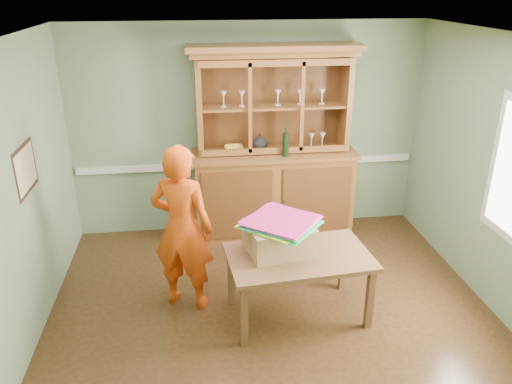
{
  "coord_description": "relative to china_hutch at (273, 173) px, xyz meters",
  "views": [
    {
      "loc": [
        -0.7,
        -4.19,
        3.12
      ],
      "look_at": [
        -0.11,
        0.4,
        1.16
      ],
      "focal_mm": 35.0,
      "sensor_mm": 36.0,
      "label": 1
    }
  ],
  "objects": [
    {
      "name": "floor",
      "position": [
        -0.29,
        -1.72,
        -0.85
      ],
      "size": [
        4.5,
        4.5,
        0.0
      ],
      "primitive_type": "plane",
      "color": "#4D2F18",
      "rests_on": "ground"
    },
    {
      "name": "ceiling",
      "position": [
        -0.29,
        -1.72,
        1.85
      ],
      "size": [
        4.5,
        4.5,
        0.0
      ],
      "primitive_type": "plane",
      "rotation": [
        3.14,
        0.0,
        0.0
      ],
      "color": "white",
      "rests_on": "wall_back"
    },
    {
      "name": "wall_back",
      "position": [
        -0.29,
        0.28,
        0.5
      ],
      "size": [
        4.5,
        0.0,
        4.5
      ],
      "primitive_type": "plane",
      "rotation": [
        1.57,
        0.0,
        0.0
      ],
      "color": "gray",
      "rests_on": "floor"
    },
    {
      "name": "wall_left",
      "position": [
        -2.54,
        -1.72,
        0.5
      ],
      "size": [
        0.0,
        4.0,
        4.0
      ],
      "primitive_type": "plane",
      "rotation": [
        1.57,
        0.0,
        1.57
      ],
      "color": "gray",
      "rests_on": "floor"
    },
    {
      "name": "wall_right",
      "position": [
        1.96,
        -1.72,
        0.5
      ],
      "size": [
        0.0,
        4.0,
        4.0
      ],
      "primitive_type": "plane",
      "rotation": [
        1.57,
        0.0,
        -1.57
      ],
      "color": "gray",
      "rests_on": "floor"
    },
    {
      "name": "wall_front",
      "position": [
        -0.29,
        -3.72,
        0.5
      ],
      "size": [
        4.5,
        0.0,
        4.5
      ],
      "primitive_type": "plane",
      "rotation": [
        -1.57,
        0.0,
        0.0
      ],
      "color": "gray",
      "rests_on": "floor"
    },
    {
      "name": "chair_rail",
      "position": [
        -0.29,
        0.25,
        0.05
      ],
      "size": [
        4.41,
        0.05,
        0.08
      ],
      "primitive_type": "cube",
      "color": "silver",
      "rests_on": "wall_back"
    },
    {
      "name": "framed_map",
      "position": [
        -2.52,
        -1.42,
        0.7
      ],
      "size": [
        0.03,
        0.6,
        0.46
      ],
      "color": "#302013",
      "rests_on": "wall_left"
    },
    {
      "name": "china_hutch",
      "position": [
        0.0,
        0.0,
        0.0
      ],
      "size": [
        2.08,
        0.69,
        2.45
      ],
      "color": "brown",
      "rests_on": "floor"
    },
    {
      "name": "dining_table",
      "position": [
        -0.04,
        -1.81,
        -0.25
      ],
      "size": [
        1.45,
        0.95,
        0.69
      ],
      "rotation": [
        0.0,
        0.0,
        0.09
      ],
      "color": "brown",
      "rests_on": "floor"
    },
    {
      "name": "cardboard_box",
      "position": [
        -0.22,
        -1.7,
        -0.02
      ],
      "size": [
        0.69,
        0.59,
        0.28
      ],
      "primitive_type": "cube",
      "rotation": [
        0.0,
        0.0,
        0.19
      ],
      "color": "#96734D",
      "rests_on": "dining_table"
    },
    {
      "name": "kite_stack",
      "position": [
        -0.21,
        -1.7,
        0.15
      ],
      "size": [
        0.82,
        0.82,
        0.06
      ],
      "rotation": [
        0.0,
        0.0,
        0.89
      ],
      "color": "#1EF575",
      "rests_on": "cardboard_box"
    },
    {
      "name": "person",
      "position": [
        -1.15,
        -1.46,
        0.01
      ],
      "size": [
        0.74,
        0.62,
        1.74
      ],
      "primitive_type": "imported",
      "rotation": [
        0.0,
        0.0,
        2.77
      ],
      "color": "#E1470E",
      "rests_on": "floor"
    }
  ]
}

